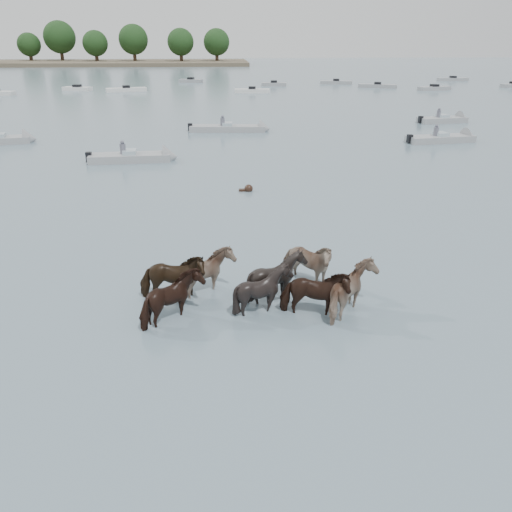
{
  "coord_description": "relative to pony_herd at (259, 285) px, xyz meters",
  "views": [
    {
      "loc": [
        0.9,
        -13.46,
        7.21
      ],
      "look_at": [
        1.94,
        0.9,
        1.1
      ],
      "focal_mm": 36.15,
      "sensor_mm": 36.0,
      "label": 1
    }
  ],
  "objects": [
    {
      "name": "distant_flotilla",
      "position": [
        -2.16,
        72.12,
        -0.34
      ],
      "size": [
        103.18,
        22.69,
        0.93
      ],
      "color": "gray",
      "rests_on": "ground"
    },
    {
      "name": "motorboat_a",
      "position": [
        -16.45,
        26.48,
        -0.37
      ],
      "size": [
        4.88,
        2.54,
        1.92
      ],
      "rotation": [
        0.0,
        0.0,
        0.21
      ],
      "color": "gray",
      "rests_on": "ground"
    },
    {
      "name": "ground",
      "position": [
        -1.96,
        0.11,
        -0.6
      ],
      "size": [
        400.0,
        400.0,
        0.0
      ],
      "primitive_type": "plane",
      "color": "slate",
      "rests_on": "ground"
    },
    {
      "name": "motorboat_e",
      "position": [
        20.35,
        34.05,
        -0.38
      ],
      "size": [
        5.15,
        2.37,
        1.92
      ],
      "rotation": [
        0.0,
        0.0,
        0.16
      ],
      "color": "gray",
      "rests_on": "ground"
    },
    {
      "name": "motorboat_d",
      "position": [
        16.32,
        24.61,
        -0.38
      ],
      "size": [
        5.74,
        2.4,
        1.92
      ],
      "rotation": [
        0.0,
        0.0,
        0.15
      ],
      "color": "gray",
      "rests_on": "ground"
    },
    {
      "name": "pony_herd",
      "position": [
        0.0,
        0.0,
        0.0
      ],
      "size": [
        7.01,
        4.12,
        1.71
      ],
      "color": "black",
      "rests_on": "ground"
    },
    {
      "name": "motorboat_c",
      "position": [
        0.58,
        30.44,
        -0.38
      ],
      "size": [
        6.92,
        2.12,
        1.92
      ],
      "rotation": [
        0.0,
        0.0,
        -0.08
      ],
      "color": "gray",
      "rests_on": "ground"
    },
    {
      "name": "swimming_pony",
      "position": [
        0.37,
        12.13,
        -0.5
      ],
      "size": [
        0.72,
        0.44,
        0.44
      ],
      "color": "black",
      "rests_on": "ground"
    },
    {
      "name": "motorboat_b",
      "position": [
        -5.88,
        19.6,
        -0.38
      ],
      "size": [
        5.71,
        1.96,
        1.92
      ],
      "rotation": [
        0.0,
        0.0,
        0.07
      ],
      "color": "gray",
      "rests_on": "ground"
    }
  ]
}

